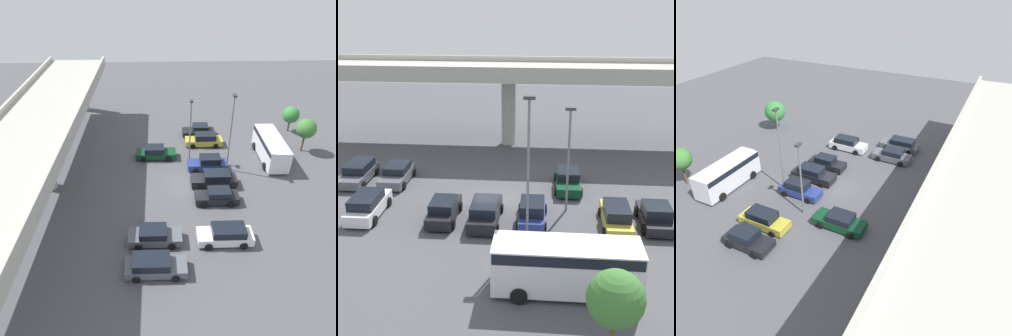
% 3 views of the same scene
% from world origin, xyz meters
% --- Properties ---
extents(ground_plane, '(93.49, 93.49, 0.00)m').
position_xyz_m(ground_plane, '(0.00, 0.00, 0.00)').
color(ground_plane, '#4C4C51').
extents(highway_overpass, '(42.51, 7.91, 8.32)m').
position_xyz_m(highway_overpass, '(0.00, 14.77, 6.90)').
color(highway_overpass, '#ADAAA0').
rests_on(highway_overpass, ground_plane).
extents(parked_car_0, '(2.15, 4.85, 1.53)m').
position_xyz_m(parked_car_0, '(-11.44, 3.64, 0.74)').
color(parked_car_0, '#515660').
rests_on(parked_car_0, ground_plane).
extents(parked_car_1, '(2.11, 4.81, 1.64)m').
position_xyz_m(parked_car_1, '(-8.38, -2.51, 0.79)').
color(parked_car_1, silver).
rests_on(parked_car_1, ground_plane).
extents(parked_car_2, '(1.98, 4.37, 1.51)m').
position_xyz_m(parked_car_2, '(-3.00, -2.62, 0.71)').
color(parked_car_2, black).
rests_on(parked_car_2, ground_plane).
extents(parked_car_3, '(2.12, 4.87, 1.60)m').
position_xyz_m(parked_car_3, '(-0.13, -2.76, 0.76)').
color(parked_car_3, black).
rests_on(parked_car_3, ground_plane).
extents(parked_car_4, '(1.99, 4.46, 1.63)m').
position_xyz_m(parked_car_4, '(3.03, -2.49, 0.76)').
color(parked_car_4, navy).
rests_on(parked_car_4, ground_plane).
extents(parked_car_5, '(2.11, 4.85, 1.51)m').
position_xyz_m(parked_car_5, '(5.65, 3.56, 0.70)').
color(parked_car_5, '#0C381E').
rests_on(parked_car_5, ground_plane).
extents(parked_car_6, '(1.97, 4.76, 1.62)m').
position_xyz_m(parked_car_6, '(8.57, -2.73, 0.76)').
color(parked_car_6, gold).
rests_on(parked_car_6, ground_plane).
extents(parked_car_7, '(2.13, 4.34, 1.58)m').
position_xyz_m(parked_car_7, '(11.20, -2.35, 0.73)').
color(parked_car_7, black).
rests_on(parked_car_7, ground_plane).
extents(parked_car_8, '(2.15, 4.63, 1.49)m').
position_xyz_m(parked_car_8, '(-8.21, 3.65, 0.70)').
color(parked_car_8, '#515660').
rests_on(parked_car_8, ground_plane).
extents(shuttle_bus, '(7.56, 2.70, 2.82)m').
position_xyz_m(shuttle_bus, '(5.01, -10.23, 1.68)').
color(shuttle_bus, silver).
rests_on(shuttle_bus, ground_plane).
extents(lamp_post_near_aisle, '(0.70, 0.35, 7.52)m').
position_xyz_m(lamp_post_near_aisle, '(5.38, -0.54, 4.44)').
color(lamp_post_near_aisle, slate).
rests_on(lamp_post_near_aisle, ground_plane).
extents(lamp_post_mid_lot, '(0.70, 0.35, 9.10)m').
position_xyz_m(lamp_post_mid_lot, '(2.78, -4.64, 5.26)').
color(lamp_post_mid_lot, slate).
rests_on(lamp_post_mid_lot, ground_plane).
extents(tree_front_centre, '(2.42, 2.42, 4.29)m').
position_xyz_m(tree_front_centre, '(6.78, -14.89, 3.07)').
color(tree_front_centre, brown).
rests_on(tree_front_centre, ground_plane).
extents(tree_front_right, '(2.25, 2.25, 3.57)m').
position_xyz_m(tree_front_right, '(12.17, -14.99, 2.43)').
color(tree_front_right, brown).
rests_on(tree_front_right, ground_plane).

